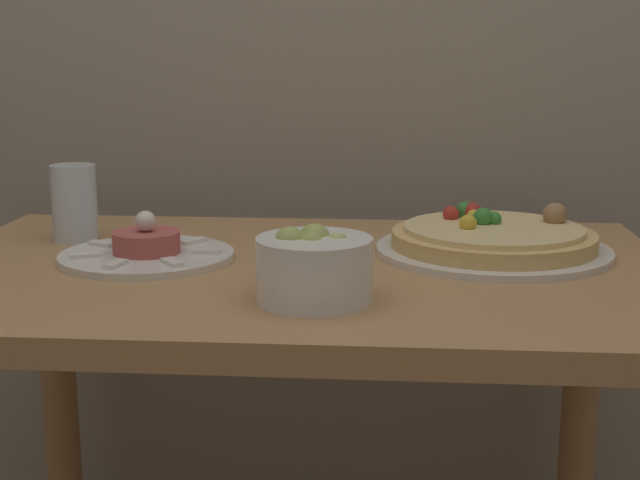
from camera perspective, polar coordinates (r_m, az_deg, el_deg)
name	(u,v)px	position (r m, az deg, el deg)	size (l,w,h in m)	color
dining_table	(296,362)	(1.24, -1.52, -7.83)	(1.02, 0.66, 0.78)	#AD7F51
pizza_plate	(493,240)	(1.29, 11.03, -0.01)	(0.33, 0.33, 0.07)	silver
tartare_plate	(147,251)	(1.25, -11.03, -0.69)	(0.24, 0.24, 0.07)	silver
small_bowl	(314,267)	(1.02, -0.40, -1.73)	(0.13, 0.13, 0.09)	white
drinking_glass	(74,203)	(1.39, -15.45, 2.30)	(0.07, 0.07, 0.12)	silver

